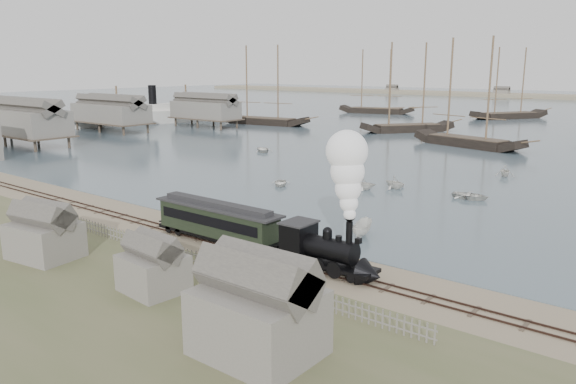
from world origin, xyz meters
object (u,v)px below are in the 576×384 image
Objects in this scene: locomotive at (340,213)px; steamship at (153,104)px; passenger_coach at (217,220)px; beached_dinghy at (182,218)px.

steamship is (-99.12, 62.37, 0.34)m from locomotive.
steamship is (-86.90, 62.37, 2.98)m from passenger_coach.
locomotive is 117.11m from steamship.
steamship is at bearing 147.82° from locomotive.
passenger_coach is at bearing 180.00° from locomotive.
passenger_coach is (-12.22, 0.00, -2.64)m from locomotive.
beached_dinghy is at bearing 172.55° from locomotive.
beached_dinghy is 99.48m from steamship.
locomotive is at bearing -103.80° from steamship.
locomotive is 2.84× the size of beached_dinghy.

